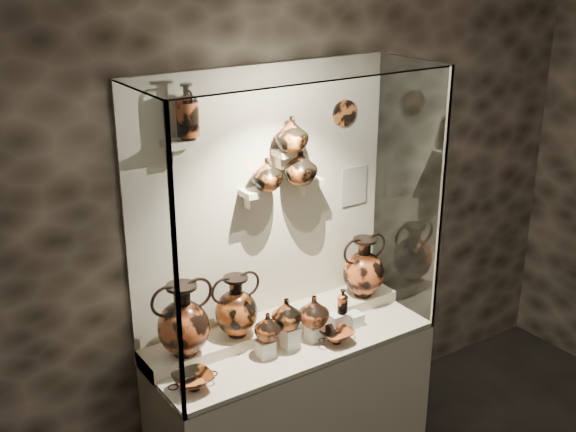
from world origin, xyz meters
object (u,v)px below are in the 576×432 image
object	(u,v)px
ovoid_vase_b	(292,134)
kylix_right	(336,335)
kylix_left	(194,380)
lekythos_tall	(187,109)
amphora_left	(184,319)
jug_a	(267,326)
amphora_right	(363,267)
lekythos_small	(342,300)
ovoid_vase_a	(267,174)
amphora_mid	(236,306)
jug_b	(286,313)
jug_c	(314,311)
ovoid_vase_c	(300,166)

from	to	relation	value
ovoid_vase_b	kylix_right	bearing A→B (deg)	-91.92
kylix_right	kylix_left	bearing A→B (deg)	-163.59
lekythos_tall	amphora_left	bearing A→B (deg)	-155.78
jug_a	amphora_right	bearing A→B (deg)	27.34
jug_a	lekythos_small	world-z (taller)	lekythos_small
ovoid_vase_a	amphora_mid	bearing A→B (deg)	171.82
jug_b	lekythos_small	xyz separation A→B (m)	(0.38, -0.03, -0.01)
ovoid_vase_b	ovoid_vase_a	bearing A→B (deg)	162.38
amphora_mid	jug_b	distance (m)	0.29
lekythos_small	kylix_left	xyz separation A→B (m)	(-1.01, -0.05, -0.16)
lekythos_tall	ovoid_vase_b	bearing A→B (deg)	-16.73
jug_c	lekythos_tall	world-z (taller)	lekythos_tall
amphora_left	ovoid_vase_b	xyz separation A→B (m)	(0.75, 0.07, 0.91)
amphora_left	ovoid_vase_a	xyz separation A→B (m)	(0.59, 0.08, 0.70)
kylix_left	kylix_right	distance (m)	0.90
kylix_left	amphora_right	bearing A→B (deg)	25.11
amphora_mid	kylix_left	world-z (taller)	amphora_mid
lekythos_small	ovoid_vase_a	xyz separation A→B (m)	(-0.35, 0.27, 0.77)
kylix_right	ovoid_vase_c	distance (m)	1.00
jug_b	kylix_left	xyz separation A→B (m)	(-0.63, -0.08, -0.17)
amphora_right	kylix_left	distance (m)	1.37
amphora_left	ovoid_vase_c	bearing A→B (deg)	-19.00
ovoid_vase_b	ovoid_vase_c	size ratio (longest dim) A/B	0.97
amphora_right	lekythos_small	bearing A→B (deg)	-149.81
jug_a	kylix_right	distance (m)	0.44
amphora_mid	ovoid_vase_c	world-z (taller)	ovoid_vase_c
amphora_mid	jug_c	world-z (taller)	amphora_mid
jug_a	kylix_left	bearing A→B (deg)	-156.81
jug_b	ovoid_vase_c	world-z (taller)	ovoid_vase_c
jug_a	lekythos_small	size ratio (longest dim) A/B	0.92
lekythos_tall	ovoid_vase_b	xyz separation A→B (m)	(0.62, -0.03, -0.21)
amphora_mid	kylix_left	bearing A→B (deg)	-152.21
amphora_right	jug_b	distance (m)	0.72
jug_c	kylix_left	distance (m)	0.83
amphora_mid	kylix_right	world-z (taller)	amphora_mid
amphora_mid	amphora_right	xyz separation A→B (m)	(0.92, -0.01, 0.01)
lekythos_small	jug_c	bearing A→B (deg)	165.07
jug_a	kylix_right	size ratio (longest dim) A/B	0.67
lekythos_tall	kylix_left	bearing A→B (deg)	-134.91
amphora_right	kylix_right	distance (m)	0.56
amphora_left	ovoid_vase_a	world-z (taller)	ovoid_vase_a
jug_b	kylix_right	world-z (taller)	jug_b
ovoid_vase_c	amphora_left	bearing A→B (deg)	-166.22
lekythos_small	jug_b	bearing A→B (deg)	166.75
jug_a	jug_c	bearing A→B (deg)	15.09
jug_a	kylix_right	xyz separation A→B (m)	(0.40, -0.11, -0.13)
lekythos_tall	ovoid_vase_c	world-z (taller)	lekythos_tall
amphora_mid	lekythos_small	distance (m)	0.64
amphora_right	ovoid_vase_c	xyz separation A→B (m)	(-0.45, 0.06, 0.72)
lekythos_tall	ovoid_vase_c	bearing A→B (deg)	-16.78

